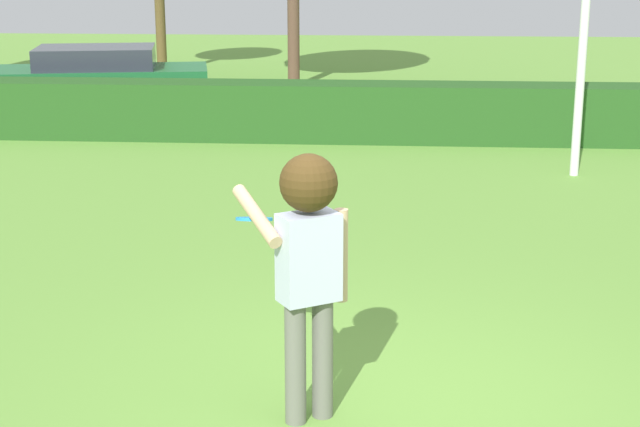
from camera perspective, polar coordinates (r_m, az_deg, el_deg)
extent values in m
plane|color=#65983B|center=(6.79, 3.47, -11.24)|extent=(60.00, 60.00, 0.00)
cylinder|color=slate|center=(6.39, -1.45, -8.81)|extent=(0.14, 0.14, 0.84)
cylinder|color=slate|center=(6.47, 0.15, -8.48)|extent=(0.14, 0.14, 0.84)
cube|color=silver|center=(6.18, -0.67, -2.61)|extent=(0.44, 0.39, 0.58)
cylinder|color=tan|center=(6.25, -3.75, -0.12)|extent=(0.40, 0.57, 0.30)
cylinder|color=tan|center=(6.29, 1.25, -2.48)|extent=(0.09, 0.09, 0.62)
sphere|color=tan|center=(6.05, -0.68, 1.54)|extent=(0.22, 0.22, 0.22)
sphere|color=#422F14|center=(6.04, -0.68, 1.81)|extent=(0.37, 0.37, 0.37)
cylinder|color=#268CE5|center=(6.90, -3.90, -0.32)|extent=(0.27, 0.26, 0.08)
cube|color=#24501C|center=(15.93, 3.96, 5.97)|extent=(22.14, 0.90, 0.94)
cube|color=#1E6633|center=(19.25, -12.98, 7.54)|extent=(4.45, 2.50, 0.55)
cube|color=#2D333D|center=(19.19, -13.06, 8.95)|extent=(2.47, 1.97, 0.40)
cylinder|color=black|center=(20.04, -8.49, 7.26)|extent=(0.61, 0.22, 0.60)
cylinder|color=black|center=(18.36, -8.57, 6.53)|extent=(0.61, 0.22, 0.60)
cylinder|color=black|center=(20.31, -16.87, 6.88)|extent=(0.61, 0.22, 0.60)
cylinder|color=black|center=(18.66, -17.69, 6.13)|extent=(0.61, 0.22, 0.60)
cylinder|color=brown|center=(22.15, -1.58, 12.39)|extent=(0.27, 0.27, 3.85)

